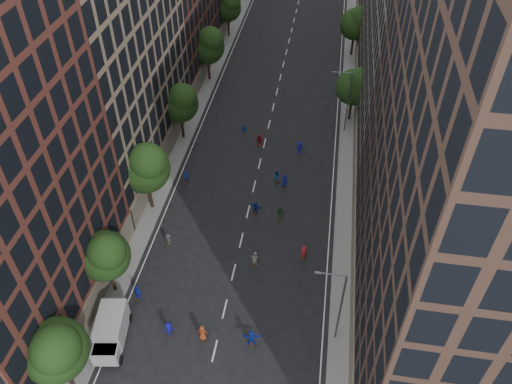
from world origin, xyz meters
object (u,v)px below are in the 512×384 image
(streetlamp_near, at_px, (339,304))
(cargo_van, at_px, (111,331))
(skater_0, at_px, (112,357))
(streetlamp_far, at_px, (347,99))

(streetlamp_near, height_order, cargo_van, streetlamp_near)
(skater_0, bearing_deg, cargo_van, -67.50)
(streetlamp_near, height_order, skater_0, streetlamp_near)
(streetlamp_near, relative_size, streetlamp_far, 1.00)
(skater_0, bearing_deg, streetlamp_far, -115.26)
(cargo_van, bearing_deg, streetlamp_far, 52.93)
(streetlamp_near, bearing_deg, streetlamp_far, 90.00)
(streetlamp_near, bearing_deg, skater_0, -163.89)
(streetlamp_far, xyz_separation_m, cargo_van, (-19.69, -36.38, -3.67))
(cargo_van, relative_size, skater_0, 3.16)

